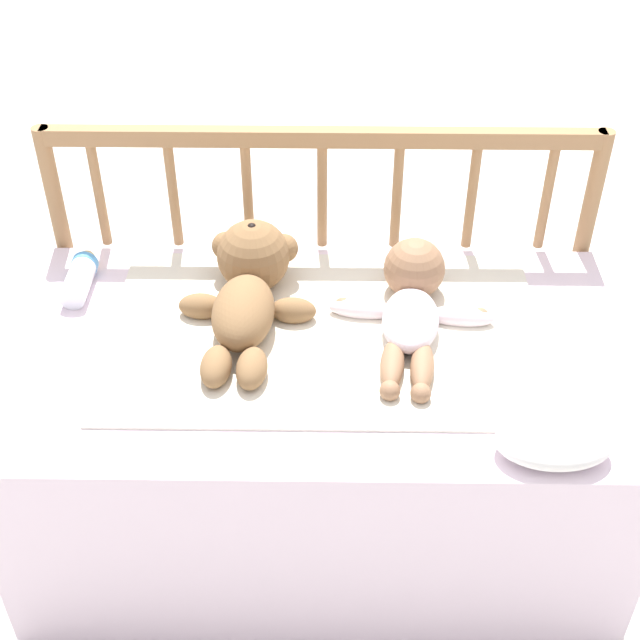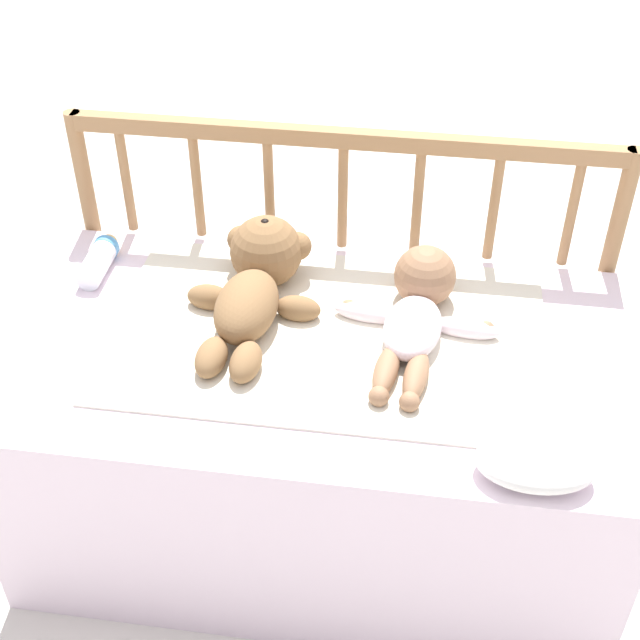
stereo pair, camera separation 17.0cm
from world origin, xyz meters
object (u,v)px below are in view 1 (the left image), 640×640
baby (412,303)px  teddy_bear (248,285)px  baby_bottle (80,277)px  small_pillow (553,442)px

baby → teddy_bear: bearing=174.7°
teddy_bear → baby: size_ratio=1.04×
baby → baby_bottle: 0.69m
teddy_bear → small_pillow: 0.67m
teddy_bear → small_pillow: bearing=-35.8°
baby → small_pillow: 0.42m
teddy_bear → small_pillow: (0.54, -0.39, -0.03)m
baby → baby_bottle: size_ratio=2.50×
baby → small_pillow: bearing=-59.2°
teddy_bear → baby_bottle: bearing=168.6°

